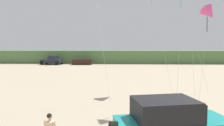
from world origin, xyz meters
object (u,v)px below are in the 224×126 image
jeep (171,126)px  kite_yellow_diamond (209,14)px  distant_sedan (82,62)px  distant_pickup (52,60)px

jeep → kite_yellow_diamond: size_ratio=0.66×
distant_sedan → kite_yellow_diamond: 34.62m
jeep → distant_pickup: (-16.96, 40.04, -0.26)m
distant_sedan → distant_pickup: bearing=178.0°
jeep → distant_sedan: bearing=104.4°
kite_yellow_diamond → jeep: bearing=-117.5°
distant_sedan → jeep: bearing=-77.9°
distant_sedan → kite_yellow_diamond: size_ratio=0.56×
jeep → kite_yellow_diamond: 12.25m
jeep → distant_sedan: size_ratio=1.19×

